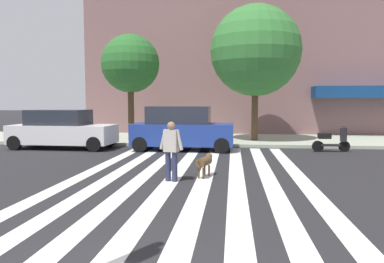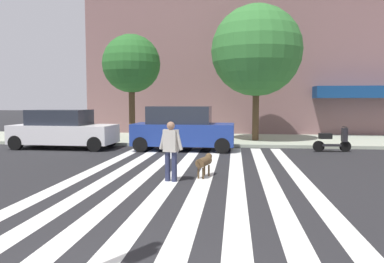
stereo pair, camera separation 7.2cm
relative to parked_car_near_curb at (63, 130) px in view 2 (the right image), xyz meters
The scene contains 10 objects.
ground_plane 8.80m from the parked_car_near_curb, 42.76° to the right, with size 160.00×160.00×0.00m, color #232326.
sidewalk_far 7.74m from the parked_car_near_curb, 33.30° to the left, with size 80.00×6.00×0.15m, color #A6AE99.
crosswalk_stripes 8.98m from the parked_car_near_curb, 41.70° to the right, with size 6.75×13.74×0.01m.
parked_car_near_curb is the anchor object (origin of this frame).
parked_car_behind_first 5.63m from the parked_car_near_curb, ahead, with size 4.50×2.00×1.98m.
parked_scooter 12.19m from the parked_car_near_curb, ahead, with size 1.63×0.50×1.11m.
street_tree_nearest 4.99m from the parked_car_near_curb, 47.91° to the left, with size 3.05×3.05×5.56m.
street_tree_middle 10.40m from the parked_car_near_curb, 20.02° to the left, with size 4.71×4.71×7.03m.
pedestrian_dog_walker 9.10m from the parked_car_near_curb, 46.64° to the right, with size 0.70×0.33×1.64m.
dog_on_leash 9.25m from the parked_car_near_curb, 39.70° to the right, with size 0.46×1.07×0.65m.
Camera 2 is at (1.54, -3.46, 2.18)m, focal length 34.99 mm.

